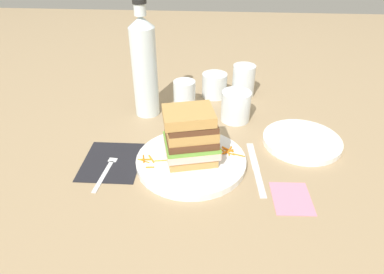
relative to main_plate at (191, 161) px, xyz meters
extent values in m
plane|color=#9E8460|center=(0.01, 0.00, -0.01)|extent=(3.00, 3.00, 0.00)
cylinder|color=white|center=(0.00, 0.00, 0.00)|extent=(0.25, 0.25, 0.02)
cube|color=tan|center=(0.00, 0.00, 0.02)|extent=(0.13, 0.11, 0.02)
cube|color=beige|center=(0.00, 0.00, 0.04)|extent=(0.14, 0.13, 0.02)
cube|color=#6BA83D|center=(0.00, 0.00, 0.05)|extent=(0.14, 0.13, 0.01)
cube|color=#56331E|center=(0.00, 0.00, 0.07)|extent=(0.13, 0.12, 0.02)
cube|color=tan|center=(0.00, 0.00, 0.09)|extent=(0.13, 0.11, 0.02)
cube|color=#56331E|center=(0.00, 0.00, 0.10)|extent=(0.12, 0.11, 0.01)
cube|color=tan|center=(-0.01, 0.00, 0.12)|extent=(0.13, 0.11, 0.03)
cylinder|color=orange|center=(-0.09, -0.04, 0.01)|extent=(0.02, 0.01, 0.00)
cylinder|color=orange|center=(-0.10, -0.01, 0.01)|extent=(0.03, 0.01, 0.00)
cylinder|color=orange|center=(-0.11, -0.01, 0.01)|extent=(0.01, 0.03, 0.00)
cylinder|color=orange|center=(-0.07, -0.01, 0.01)|extent=(0.03, 0.01, 0.00)
cylinder|color=orange|center=(-0.09, -0.01, 0.01)|extent=(0.02, 0.03, 0.00)
cylinder|color=orange|center=(-0.11, -0.02, 0.01)|extent=(0.03, 0.01, 0.00)
cylinder|color=orange|center=(0.09, 0.03, 0.01)|extent=(0.01, 0.02, 0.00)
cylinder|color=orange|center=(0.08, 0.04, 0.01)|extent=(0.02, 0.02, 0.00)
cylinder|color=orange|center=(0.09, 0.04, 0.01)|extent=(0.03, 0.02, 0.00)
cylinder|color=orange|center=(0.09, 0.04, 0.01)|extent=(0.01, 0.02, 0.00)
cylinder|color=orange|center=(0.09, 0.03, 0.01)|extent=(0.03, 0.02, 0.00)
cylinder|color=orange|center=(0.09, 0.02, 0.01)|extent=(0.02, 0.01, 0.00)
cylinder|color=orange|center=(0.11, 0.02, 0.01)|extent=(0.03, 0.01, 0.00)
cylinder|color=orange|center=(0.07, 0.03, 0.01)|extent=(0.02, 0.03, 0.00)
cylinder|color=orange|center=(0.07, 0.04, 0.01)|extent=(0.02, 0.02, 0.00)
cube|color=black|center=(-0.19, 0.00, -0.01)|extent=(0.14, 0.16, 0.00)
cube|color=silver|center=(-0.19, -0.06, 0.00)|extent=(0.02, 0.11, 0.00)
cube|color=silver|center=(-0.19, 0.00, 0.00)|extent=(0.02, 0.02, 0.00)
cylinder|color=silver|center=(-0.18, 0.03, 0.00)|extent=(0.01, 0.04, 0.00)
cylinder|color=silver|center=(-0.18, 0.03, 0.00)|extent=(0.01, 0.04, 0.00)
cylinder|color=silver|center=(-0.19, 0.03, 0.00)|extent=(0.01, 0.04, 0.00)
cylinder|color=silver|center=(-0.19, 0.03, 0.00)|extent=(0.01, 0.04, 0.00)
cube|color=silver|center=(0.15, -0.06, -0.01)|extent=(0.02, 0.10, 0.00)
cube|color=silver|center=(0.15, 0.04, -0.01)|extent=(0.02, 0.11, 0.00)
cylinder|color=white|center=(0.11, 0.22, 0.03)|extent=(0.08, 0.08, 0.08)
cylinder|color=orange|center=(0.11, 0.22, 0.03)|extent=(0.07, 0.07, 0.07)
cylinder|color=silver|center=(-0.14, 0.24, 0.12)|extent=(0.07, 0.07, 0.25)
cone|color=silver|center=(-0.14, 0.24, 0.25)|extent=(0.07, 0.07, 0.03)
cylinder|color=silver|center=(-0.14, 0.24, 0.28)|extent=(0.03, 0.03, 0.03)
cylinder|color=black|center=(-0.14, 0.24, 0.30)|extent=(0.04, 0.04, 0.01)
cylinder|color=silver|center=(-0.04, 0.27, 0.04)|extent=(0.06, 0.06, 0.09)
cylinder|color=silver|center=(0.05, 0.36, 0.03)|extent=(0.08, 0.08, 0.07)
cylinder|color=silver|center=(0.14, 0.38, 0.04)|extent=(0.07, 0.07, 0.10)
cylinder|color=white|center=(0.27, 0.11, 0.00)|extent=(0.20, 0.20, 0.01)
cube|color=pink|center=(0.21, -0.10, -0.01)|extent=(0.08, 0.10, 0.00)
camera|label=1|loc=(0.05, -0.64, 0.48)|focal=32.19mm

